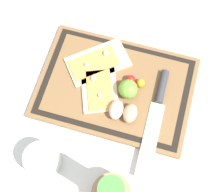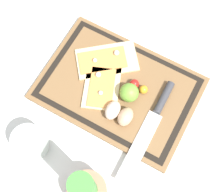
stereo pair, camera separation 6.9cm
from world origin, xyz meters
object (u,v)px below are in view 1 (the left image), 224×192
Objects in this scene: cherry_tomato_red at (131,80)px; pizza_slice_near at (97,62)px; egg_brown at (130,113)px; cherry_tomato_yellow at (141,83)px; knife at (158,104)px; pizza_slice_far at (99,87)px; lime at (128,89)px; sauce_jar at (43,160)px; egg_pink at (116,110)px.

pizza_slice_near is at bearing -15.83° from cherry_tomato_red.
egg_brown is 0.10m from cherry_tomato_yellow.
cherry_tomato_red is 1.11× the size of cherry_tomato_yellow.
cherry_tomato_yellow reaches higher than knife.
cherry_tomato_red is at bearing -27.87° from knife.
lime is at bearing -174.14° from pizza_slice_far.
pizza_slice_near is 0.08m from pizza_slice_far.
cherry_tomato_yellow is at bearing -131.40° from lime.
cherry_tomato_red is at bearing -151.74° from pizza_slice_far.
egg_brown is at bearing -135.17° from sauce_jar.
egg_brown is (-0.13, 0.13, 0.01)m from pizza_slice_near.
lime reaches higher than pizza_slice_near.
knife is (-0.17, 0.01, 0.00)m from pizza_slice_far.
pizza_slice_near is at bearing -21.58° from knife.
sauce_jar reaches higher than pizza_slice_far.
cherry_tomato_yellow is at bearing -93.84° from egg_brown.
cherry_tomato_yellow reaches higher than pizza_slice_near.
egg_brown is at bearing 152.24° from pizza_slice_far.
lime is at bearing -123.24° from sauce_jar.
knife is at bearing -137.26° from sauce_jar.
lime is (-0.02, -0.06, 0.01)m from egg_pink.
cherry_tomato_red is (0.02, -0.10, -0.01)m from egg_brown.
egg_brown is 0.26m from sauce_jar.
egg_brown reaches higher than cherry_tomato_yellow.
pizza_slice_far is at bearing 28.26° from cherry_tomato_red.
pizza_slice_near is 1.11× the size of pizza_slice_far.
knife is 11.29× the size of cherry_tomato_red.
cherry_tomato_red is (0.00, -0.04, -0.01)m from lime.
pizza_slice_far is 6.56× the size of cherry_tomato_red.
egg_pink is 2.26× the size of cherry_tomato_yellow.
sauce_jar reaches higher than cherry_tomato_red.
pizza_slice_near is 0.19m from egg_brown.
cherry_tomato_yellow is at bearing 166.71° from pizza_slice_near.
egg_pink is (0.04, 0.00, 0.00)m from egg_brown.
pizza_slice_near is 0.22m from knife.
cherry_tomato_red reaches higher than pizza_slice_near.
egg_brown is 0.07m from lime.
pizza_slice_far is (-0.03, 0.08, 0.00)m from pizza_slice_near.
pizza_slice_far is at bearing 110.91° from pizza_slice_near.
pizza_slice_near is at bearing -44.23° from egg_brown.
cherry_tomato_yellow is (-0.05, -0.10, -0.01)m from egg_pink.
pizza_slice_near is 0.11m from cherry_tomato_red.
knife is at bearing 178.30° from pizza_slice_far.
pizza_slice_far is 0.09m from cherry_tomato_red.
cherry_tomato_yellow is (-0.14, 0.03, 0.01)m from pizza_slice_near.
pizza_slice_far is at bearing 5.86° from lime.
pizza_slice_near is at bearing -13.29° from cherry_tomato_yellow.
sauce_jar is at bearing 51.44° from egg_pink.
sauce_jar reaches higher than lime.
egg_brown reaches higher than cherry_tomato_red.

